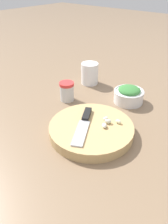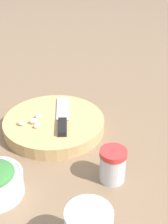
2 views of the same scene
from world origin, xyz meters
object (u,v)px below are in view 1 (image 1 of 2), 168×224
cutting_board (91,129)px  garlic_cloves (109,122)px  chef_knife (84,123)px  coffee_mug (89,73)px  herb_bowl (129,95)px  spice_jar (67,91)px

cutting_board → garlic_cloves: (0.04, -0.04, 0.02)m
chef_knife → coffee_mug: 0.38m
coffee_mug → herb_bowl: bearing=-99.3°
chef_knife → coffee_mug: coffee_mug is taller
herb_bowl → coffee_mug: coffee_mug is taller
cutting_board → herb_bowl: herb_bowl is taller
garlic_cloves → spice_jar: (0.07, 0.25, -0.00)m
chef_knife → herb_bowl: herb_bowl is taller
garlic_cloves → spice_jar: 0.26m
garlic_cloves → coffee_mug: 0.38m
garlic_cloves → coffee_mug: (0.25, 0.28, 0.01)m
spice_jar → coffee_mug: coffee_mug is taller
cutting_board → coffee_mug: 0.38m
chef_knife → herb_bowl: (0.27, -0.01, -0.01)m
spice_jar → coffee_mug: size_ratio=0.69×
cutting_board → herb_bowl: size_ratio=2.28×
garlic_cloves → spice_jar: bearing=74.7°
garlic_cloves → chef_knife: bearing=132.9°
chef_knife → garlic_cloves: bearing=-166.2°
chef_knife → coffee_mug: size_ratio=1.63×
garlic_cloves → spice_jar: spice_jar is taller
cutting_board → coffee_mug: coffee_mug is taller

